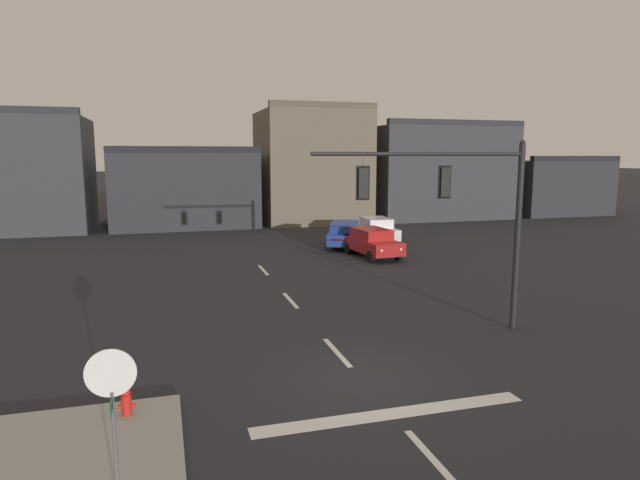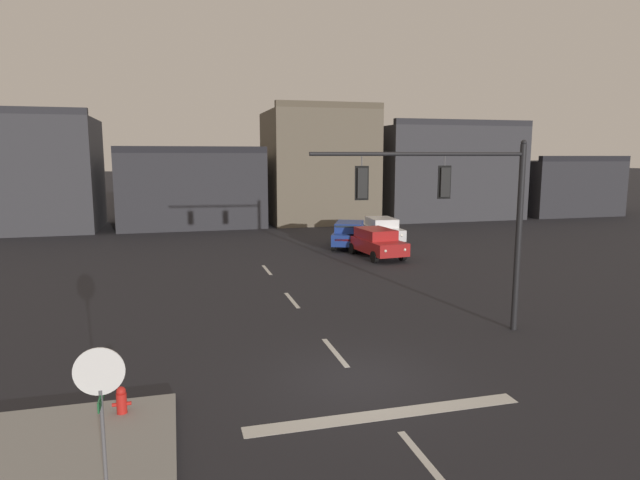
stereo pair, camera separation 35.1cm
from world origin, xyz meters
TOP-DOWN VIEW (x-y plane):
  - ground_plane at (0.00, 0.00)m, footprint 400.00×400.00m
  - stop_bar_paint at (0.00, -2.00)m, footprint 6.40×0.50m
  - lane_centreline at (0.00, 2.00)m, footprint 0.16×26.40m
  - signal_mast_near_side at (4.24, 2.65)m, footprint 6.94×0.67m
  - stop_sign at (-5.58, -4.13)m, footprint 0.76×0.64m
  - car_lot_nearside at (8.85, 20.81)m, footprint 2.15×4.55m
  - car_lot_middle at (6.14, 19.44)m, footprint 3.39×4.75m
  - car_lot_farside at (6.57, 15.88)m, footprint 2.26×4.58m
  - fire_hydrant at (-5.65, -0.72)m, footprint 0.40×0.30m
  - building_row at (10.63, 34.72)m, footprint 55.33×13.99m

SIDE VIEW (x-z plane):
  - ground_plane at x=0.00m, z-range 0.00..0.00m
  - lane_centreline at x=0.00m, z-range 0.00..0.01m
  - stop_bar_paint at x=0.00m, z-range 0.00..0.01m
  - fire_hydrant at x=-5.65m, z-range -0.05..0.70m
  - car_lot_nearside at x=8.85m, z-range 0.05..1.66m
  - car_lot_middle at x=6.14m, z-range 0.05..1.66m
  - car_lot_farside at x=6.57m, z-range 0.05..1.66m
  - stop_sign at x=-5.58m, z-range 0.73..3.56m
  - building_row at x=10.63m, z-range -1.07..8.82m
  - signal_mast_near_side at x=4.24m, z-range 1.14..7.32m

